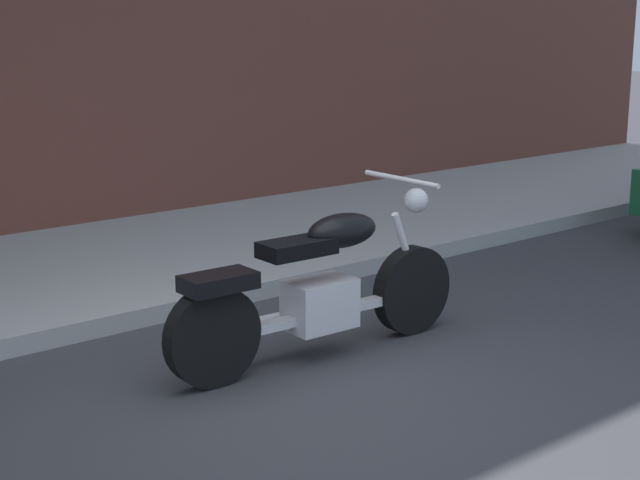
{
  "coord_description": "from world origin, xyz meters",
  "views": [
    {
      "loc": [
        -3.18,
        -4.04,
        2.17
      ],
      "look_at": [
        0.58,
        0.47,
        0.78
      ],
      "focal_mm": 53.92,
      "sensor_mm": 36.0,
      "label": 1
    }
  ],
  "objects": [
    {
      "name": "ground_plane",
      "position": [
        0.0,
        0.0,
        0.0
      ],
      "size": [
        60.0,
        60.0,
        0.0
      ],
      "primitive_type": "plane",
      "color": "#38383D"
    },
    {
      "name": "sidewalk",
      "position": [
        0.0,
        3.15,
        0.07
      ],
      "size": [
        20.85,
        2.87,
        0.14
      ],
      "primitive_type": "cube",
      "color": "#A2A2A2",
      "rests_on": "ground"
    },
    {
      "name": "motorcycle",
      "position": [
        0.58,
        0.47,
        0.45
      ],
      "size": [
        2.22,
        0.7,
        1.11
      ],
      "color": "black",
      "rests_on": "ground"
    }
  ]
}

